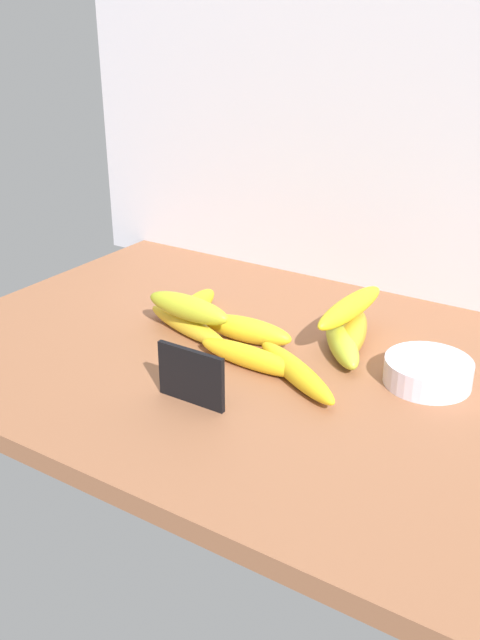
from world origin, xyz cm
name	(u,v)px	position (x,y,z in cm)	size (l,w,h in cm)	color
counter_top	(255,364)	(0.00, 0.00, 1.50)	(110.00, 76.00, 3.00)	#935C3E
back_wall	(365,123)	(0.00, 39.00, 35.00)	(130.00, 2.00, 70.00)	silver
chalkboard_sign	(191,378)	(-0.11, -17.20, 6.86)	(11.00, 1.80, 8.40)	black
fruit_bowl	(428,372)	(26.64, 6.26, 4.97)	(13.11, 13.11, 3.94)	silver
banana_0	(353,333)	(11.66, 12.38, 5.18)	(17.37, 4.37, 4.37)	gold
banana_1	(342,344)	(11.89, 7.62, 5.09)	(15.86, 4.17, 4.17)	#B6C735
banana_2	(247,330)	(-3.95, 3.93, 5.14)	(16.57, 4.27, 4.27)	yellow
banana_3	(187,325)	(-14.19, 0.75, 4.67)	(20.71, 3.33, 3.33)	yellow
banana_4	(194,307)	(-17.62, 7.63, 4.92)	(15.65, 3.83, 3.83)	yellow
banana_5	(296,371)	(9.74, -4.07, 4.80)	(20.92, 3.61, 3.61)	yellow
banana_6	(250,357)	(1.50, -3.77, 4.79)	(19.21, 3.59, 3.59)	yellow
banana_7	(186,309)	(-13.29, -0.47, 8.47)	(17.09, 4.27, 4.27)	gold
banana_8	(350,307)	(10.51, 13.19, 9.29)	(20.41, 3.84, 3.84)	yellow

